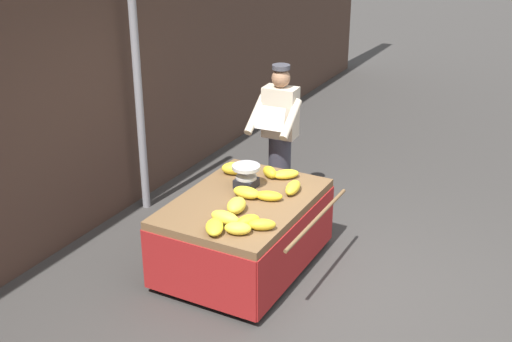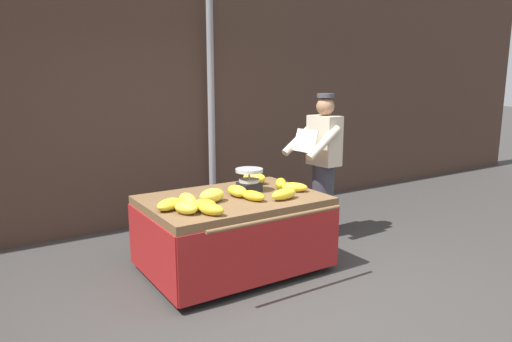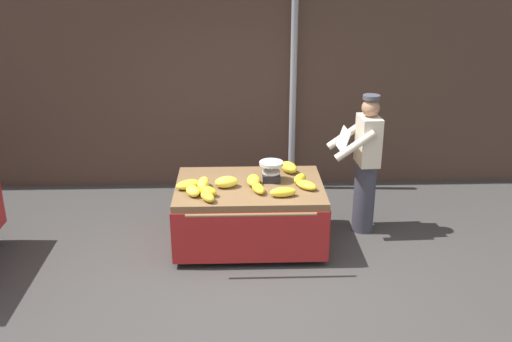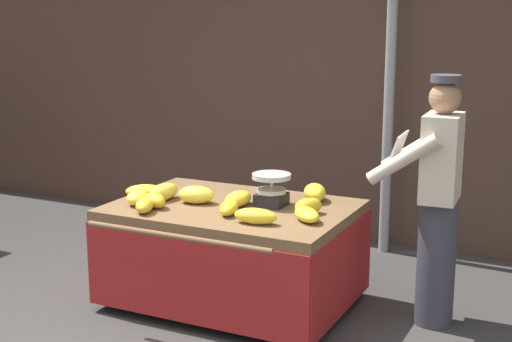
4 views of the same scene
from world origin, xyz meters
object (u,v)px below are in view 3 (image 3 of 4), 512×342
at_px(weighing_scale, 271,171).
at_px(banana_bunch_10, 208,191).
at_px(banana_bunch_0, 306,185).
at_px(banana_bunch_11, 283,192).
at_px(banana_bunch_1, 203,183).
at_px(vendor_person, 365,164).
at_px(banana_bunch_5, 226,182).
at_px(banana_bunch_8, 207,196).
at_px(banana_bunch_9, 193,191).
at_px(banana_bunch_6, 254,180).
at_px(street_pole, 293,88).
at_px(banana_bunch_7, 188,185).
at_px(banana_bunch_4, 289,167).
at_px(banana_cart, 249,200).
at_px(banana_bunch_3, 300,179).
at_px(banana_bunch_2, 258,188).

height_order(weighing_scale, banana_bunch_10, weighing_scale).
distance_m(banana_bunch_0, banana_bunch_11, 0.35).
xyz_separation_m(banana_bunch_1, vendor_person, (1.91, 0.40, 0.06)).
distance_m(weighing_scale, banana_bunch_11, 0.48).
xyz_separation_m(banana_bunch_5, banana_bunch_11, (0.62, -0.28, -0.01)).
relative_size(banana_bunch_0, banana_bunch_8, 1.11).
bearing_deg(banana_bunch_9, banana_bunch_5, 31.13).
bearing_deg(banana_bunch_1, banana_bunch_9, -118.79).
bearing_deg(banana_bunch_6, street_pole, 70.54).
bearing_deg(weighing_scale, banana_bunch_7, -167.83).
xyz_separation_m(banana_bunch_4, banana_bunch_7, (-1.18, -0.47, -0.01)).
bearing_deg(banana_bunch_11, banana_bunch_5, 155.39).
relative_size(banana_bunch_8, banana_bunch_11, 0.84).
bearing_deg(banana_bunch_11, banana_bunch_4, 80.08).
xyz_separation_m(street_pole, weighing_scale, (-0.39, -1.57, -0.62)).
xyz_separation_m(banana_bunch_0, banana_bunch_6, (-0.59, 0.14, 0.01)).
xyz_separation_m(banana_cart, banana_bunch_10, (-0.46, -0.30, 0.25)).
xyz_separation_m(weighing_scale, banana_bunch_5, (-0.52, -0.18, -0.05)).
xyz_separation_m(street_pole, banana_bunch_8, (-1.10, -2.12, -0.68)).
bearing_deg(banana_bunch_1, banana_bunch_6, 9.43).
bearing_deg(street_pole, banana_bunch_11, -97.99).
xyz_separation_m(banana_bunch_10, banana_bunch_11, (0.82, -0.05, -0.00)).
bearing_deg(banana_bunch_6, vendor_person, 12.75).
relative_size(weighing_scale, banana_bunch_7, 0.98).
distance_m(street_pole, banana_bunch_3, 1.80).
relative_size(banana_bunch_0, banana_bunch_9, 1.17).
bearing_deg(banana_cart, vendor_person, 12.16).
bearing_deg(street_pole, banana_bunch_10, -119.13).
bearing_deg(banana_bunch_4, banana_bunch_3, -75.04).
bearing_deg(banana_bunch_7, banana_bunch_10, -42.29).
bearing_deg(banana_bunch_11, banana_bunch_1, 163.94).
height_order(banana_bunch_1, banana_bunch_11, banana_bunch_1).
height_order(banana_bunch_7, banana_bunch_11, banana_bunch_11).
bearing_deg(banana_bunch_7, banana_bunch_0, -2.23).
bearing_deg(vendor_person, banana_bunch_3, -160.54).
relative_size(banana_bunch_1, banana_bunch_2, 1.09).
distance_m(banana_bunch_6, banana_bunch_9, 0.73).
bearing_deg(banana_bunch_9, banana_bunch_3, 14.01).
bearing_deg(banana_bunch_8, banana_bunch_2, 21.16).
bearing_deg(banana_bunch_3, banana_bunch_11, -121.44).
xyz_separation_m(banana_bunch_2, banana_bunch_6, (-0.04, 0.22, 0.01)).
bearing_deg(banana_bunch_3, vendor_person, 19.46).
height_order(weighing_scale, banana_bunch_3, weighing_scale).
bearing_deg(banana_bunch_5, banana_bunch_4, 30.65).
height_order(street_pole, banana_bunch_9, street_pole).
distance_m(banana_bunch_2, banana_bunch_9, 0.72).
bearing_deg(banana_bunch_6, banana_bunch_11, -48.21).
bearing_deg(banana_bunch_7, street_pole, 53.03).
xyz_separation_m(street_pole, banana_bunch_1, (-1.17, -1.78, -0.67)).
height_order(weighing_scale, banana_bunch_9, weighing_scale).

